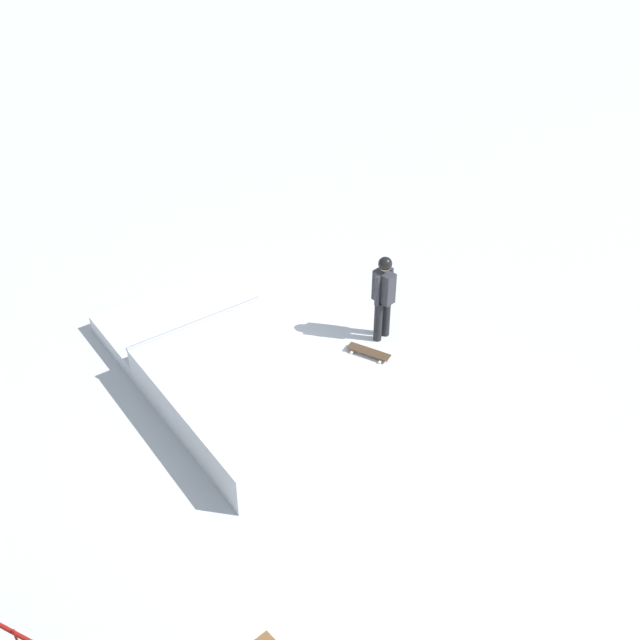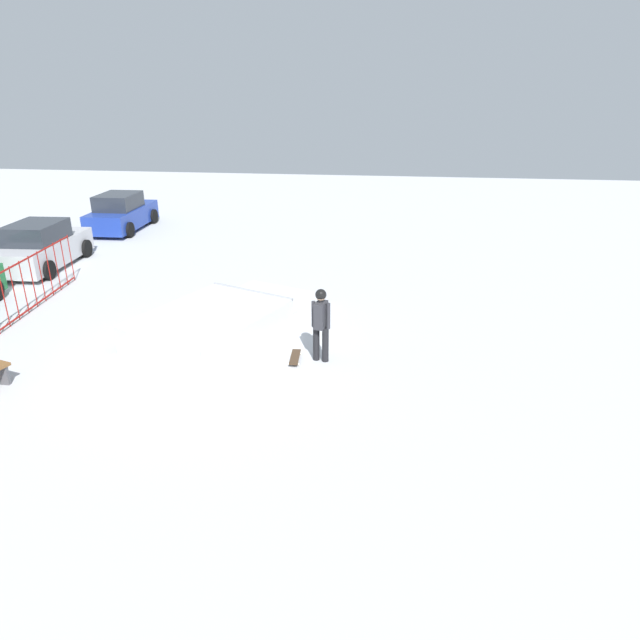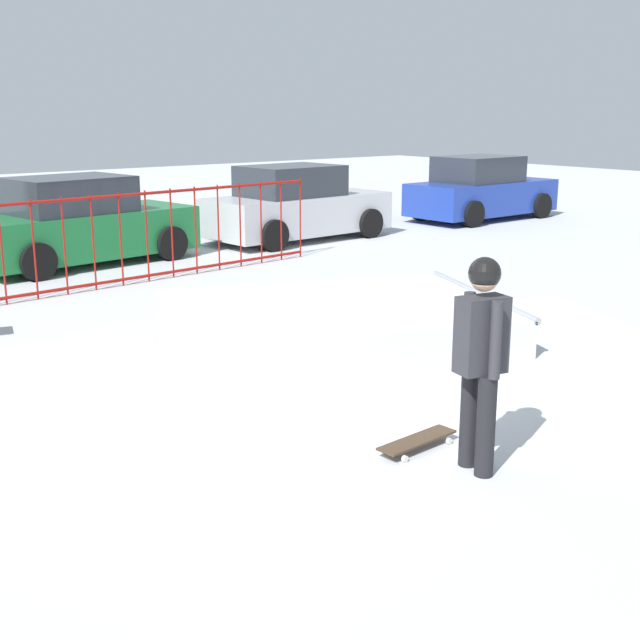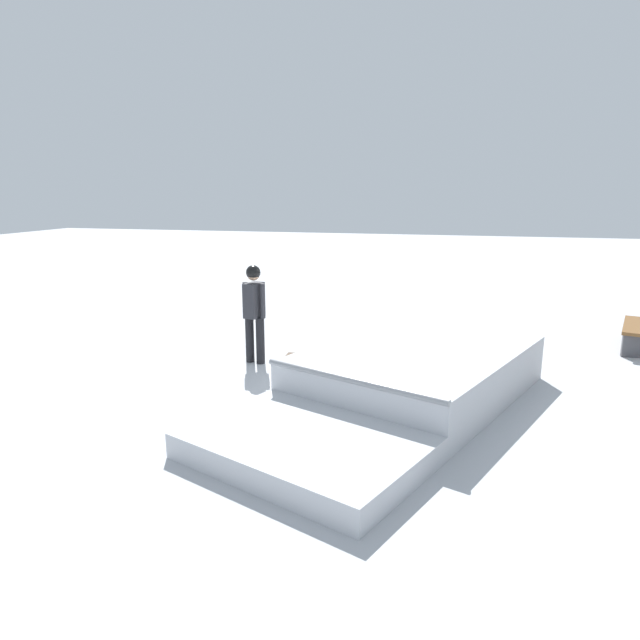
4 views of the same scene
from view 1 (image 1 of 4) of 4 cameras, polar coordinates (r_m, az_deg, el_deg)
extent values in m
plane|color=#B7BABF|center=(13.37, -1.15, -7.28)|extent=(60.00, 60.00, 0.00)
cube|color=silver|center=(13.42, -4.89, -5.18)|extent=(4.32, 3.77, 0.70)
cube|color=silver|center=(15.45, -10.04, -0.21)|extent=(2.65, 3.09, 0.30)
cylinder|color=gray|center=(14.46, -8.65, -0.21)|extent=(1.06, 2.43, 0.08)
cylinder|color=black|center=(14.85, 4.06, -0.11)|extent=(0.15, 0.15, 0.82)
cylinder|color=black|center=(14.99, 4.62, 0.25)|extent=(0.15, 0.15, 0.82)
cube|color=#2D2D33|center=(14.51, 4.47, 2.32)|extent=(0.42, 0.30, 0.60)
cylinder|color=#2D2D33|center=(14.40, 4.01, 2.05)|extent=(0.09, 0.09, 0.60)
cylinder|color=#2D2D33|center=(14.62, 4.92, 2.60)|extent=(0.09, 0.09, 0.60)
sphere|color=tan|center=(14.26, 4.55, 3.82)|extent=(0.22, 0.22, 0.22)
sphere|color=black|center=(14.25, 4.56, 3.92)|extent=(0.25, 0.25, 0.25)
cube|color=#3F2D1E|center=(14.68, 3.39, -2.20)|extent=(0.81, 0.25, 0.02)
cylinder|color=silver|center=(14.73, 2.21, -2.28)|extent=(0.06, 0.03, 0.06)
cylinder|color=silver|center=(14.89, 2.61, -1.79)|extent=(0.06, 0.03, 0.06)
cylinder|color=silver|center=(14.55, 4.18, -2.94)|extent=(0.06, 0.03, 0.06)
cylinder|color=silver|center=(14.71, 4.56, -2.44)|extent=(0.06, 0.03, 0.06)
cylinder|color=maroon|center=(9.81, -20.50, -19.71)|extent=(9.66, 0.99, 0.05)
camera|label=2|loc=(14.08, 56.68, 5.63)|focal=31.80mm
camera|label=3|loc=(16.17, 27.60, 8.87)|focal=47.22mm
camera|label=4|loc=(17.31, -29.16, 10.65)|focal=31.69mm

